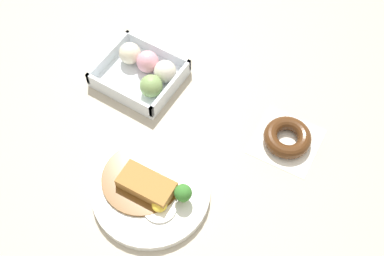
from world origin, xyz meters
TOP-DOWN VIEW (x-y plane):
  - ground_plane at (0.00, 0.00)m, footprint 1.60×1.60m
  - curry_plate at (-0.06, 0.08)m, footprint 0.24×0.24m
  - donut_box at (0.12, -0.15)m, footprint 0.18×0.16m
  - chocolate_ring_donut at (-0.24, -0.17)m, footprint 0.14×0.14m

SIDE VIEW (x-z plane):
  - ground_plane at x=0.00m, z-range 0.00..0.00m
  - curry_plate at x=-0.06m, z-range -0.02..0.05m
  - chocolate_ring_donut at x=-0.24m, z-range 0.00..0.03m
  - donut_box at x=0.12m, z-range -0.01..0.06m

